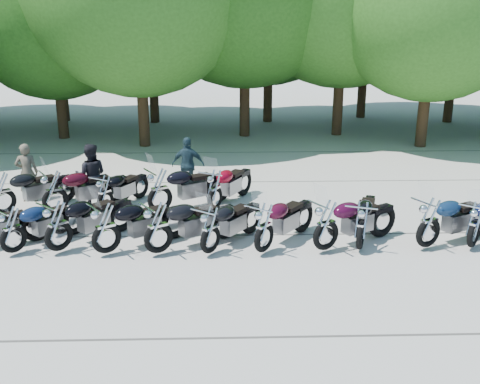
{
  "coord_description": "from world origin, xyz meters",
  "views": [
    {
      "loc": [
        -0.37,
        -11.1,
        5.12
      ],
      "look_at": [
        0.0,
        1.5,
        1.1
      ],
      "focal_mm": 42.0,
      "sensor_mm": 36.0,
      "label": 1
    }
  ],
  "objects_px": {
    "motorcycle_14": "(105,193)",
    "rider_1": "(91,175)",
    "motorcycle_4": "(158,227)",
    "motorcycle_2": "(58,225)",
    "motorcycle_6": "(264,226)",
    "motorcycle_7": "(326,224)",
    "motorcycle_3": "(106,227)",
    "motorcycle_9": "(429,221)",
    "rider_2": "(188,165)",
    "motorcycle_5": "(210,229)",
    "motorcycle_8": "(361,224)",
    "motorcycle_1": "(12,229)",
    "motorcycle_12": "(2,192)",
    "motorcycle_10": "(475,224)",
    "motorcycle_13": "(54,191)",
    "rider_0": "(27,172)",
    "motorcycle_15": "(159,189)",
    "motorcycle_16": "(215,189)"
  },
  "relations": [
    {
      "from": "motorcycle_14",
      "to": "rider_1",
      "type": "xyz_separation_m",
      "value": [
        -0.48,
        0.65,
        0.29
      ]
    },
    {
      "from": "motorcycle_4",
      "to": "rider_1",
      "type": "distance_m",
      "value": 4.09
    },
    {
      "from": "motorcycle_2",
      "to": "motorcycle_6",
      "type": "xyz_separation_m",
      "value": [
        4.55,
        -0.19,
        -0.02
      ]
    },
    {
      "from": "motorcycle_7",
      "to": "rider_1",
      "type": "xyz_separation_m",
      "value": [
        -5.91,
        3.39,
        0.2
      ]
    },
    {
      "from": "motorcycle_3",
      "to": "motorcycle_9",
      "type": "xyz_separation_m",
      "value": [
        7.18,
        0.12,
        0.01
      ]
    },
    {
      "from": "motorcycle_2",
      "to": "rider_2",
      "type": "distance_m",
      "value": 5.19
    },
    {
      "from": "motorcycle_5",
      "to": "motorcycle_8",
      "type": "relative_size",
      "value": 0.97
    },
    {
      "from": "motorcycle_5",
      "to": "motorcycle_6",
      "type": "relative_size",
      "value": 0.95
    },
    {
      "from": "motorcycle_1",
      "to": "motorcycle_12",
      "type": "xyz_separation_m",
      "value": [
        -1.15,
        2.55,
        0.04
      ]
    },
    {
      "from": "motorcycle_3",
      "to": "motorcycle_1",
      "type": "bearing_deg",
      "value": 52.86
    },
    {
      "from": "motorcycle_1",
      "to": "motorcycle_9",
      "type": "relative_size",
      "value": 0.91
    },
    {
      "from": "motorcycle_10",
      "to": "rider_2",
      "type": "xyz_separation_m",
      "value": [
        -6.69,
        4.53,
        0.21
      ]
    },
    {
      "from": "motorcycle_4",
      "to": "motorcycle_14",
      "type": "bearing_deg",
      "value": -1.78
    },
    {
      "from": "motorcycle_5",
      "to": "rider_2",
      "type": "distance_m",
      "value": 4.75
    },
    {
      "from": "motorcycle_8",
      "to": "motorcycle_10",
      "type": "xyz_separation_m",
      "value": [
        2.58,
        0.03,
        -0.03
      ]
    },
    {
      "from": "motorcycle_7",
      "to": "motorcycle_13",
      "type": "relative_size",
      "value": 1.0
    },
    {
      "from": "motorcycle_1",
      "to": "motorcycle_3",
      "type": "distance_m",
      "value": 2.07
    },
    {
      "from": "motorcycle_12",
      "to": "motorcycle_14",
      "type": "xyz_separation_m",
      "value": [
        2.64,
        0.11,
        -0.08
      ]
    },
    {
      "from": "motorcycle_8",
      "to": "rider_2",
      "type": "relative_size",
      "value": 1.38
    },
    {
      "from": "motorcycle_9",
      "to": "motorcycle_13",
      "type": "relative_size",
      "value": 1.0
    },
    {
      "from": "motorcycle_9",
      "to": "rider_0",
      "type": "distance_m",
      "value": 10.84
    },
    {
      "from": "motorcycle_2",
      "to": "motorcycle_9",
      "type": "bearing_deg",
      "value": -138.32
    },
    {
      "from": "motorcycle_15",
      "to": "motorcycle_4",
      "type": "bearing_deg",
      "value": 154.3
    },
    {
      "from": "motorcycle_6",
      "to": "rider_2",
      "type": "xyz_separation_m",
      "value": [
        -1.93,
        4.67,
        0.17
      ]
    },
    {
      "from": "motorcycle_4",
      "to": "motorcycle_6",
      "type": "height_order",
      "value": "motorcycle_4"
    },
    {
      "from": "motorcycle_6",
      "to": "motorcycle_10",
      "type": "height_order",
      "value": "motorcycle_6"
    },
    {
      "from": "motorcycle_3",
      "to": "motorcycle_6",
      "type": "xyz_separation_m",
      "value": [
        3.46,
        -0.03,
        -0.01
      ]
    },
    {
      "from": "motorcycle_8",
      "to": "motorcycle_9",
      "type": "xyz_separation_m",
      "value": [
        1.54,
        0.04,
        0.03
      ]
    },
    {
      "from": "motorcycle_1",
      "to": "motorcycle_2",
      "type": "bearing_deg",
      "value": -135.21
    },
    {
      "from": "motorcycle_4",
      "to": "rider_2",
      "type": "height_order",
      "value": "rider_2"
    },
    {
      "from": "motorcycle_6",
      "to": "motorcycle_1",
      "type": "bearing_deg",
      "value": 36.98
    },
    {
      "from": "rider_2",
      "to": "motorcycle_6",
      "type": "bearing_deg",
      "value": 118.97
    },
    {
      "from": "motorcycle_2",
      "to": "motorcycle_14",
      "type": "relative_size",
      "value": 1.15
    },
    {
      "from": "motorcycle_5",
      "to": "motorcycle_10",
      "type": "height_order",
      "value": "motorcycle_5"
    },
    {
      "from": "motorcycle_6",
      "to": "motorcycle_10",
      "type": "xyz_separation_m",
      "value": [
        4.75,
        0.14,
        -0.04
      ]
    },
    {
      "from": "motorcycle_3",
      "to": "motorcycle_10",
      "type": "distance_m",
      "value": 8.22
    },
    {
      "from": "motorcycle_7",
      "to": "rider_0",
      "type": "xyz_separation_m",
      "value": [
        -7.82,
        3.89,
        0.15
      ]
    },
    {
      "from": "motorcycle_10",
      "to": "motorcycle_16",
      "type": "relative_size",
      "value": 0.94
    },
    {
      "from": "motorcycle_5",
      "to": "motorcycle_7",
      "type": "distance_m",
      "value": 2.57
    },
    {
      "from": "motorcycle_4",
      "to": "rider_2",
      "type": "relative_size",
      "value": 1.46
    },
    {
      "from": "motorcycle_7",
      "to": "motorcycle_10",
      "type": "height_order",
      "value": "motorcycle_7"
    },
    {
      "from": "motorcycle_3",
      "to": "motorcycle_9",
      "type": "relative_size",
      "value": 0.99
    },
    {
      "from": "motorcycle_10",
      "to": "motorcycle_4",
      "type": "bearing_deg",
      "value": 41.66
    },
    {
      "from": "rider_0",
      "to": "motorcycle_16",
      "type": "bearing_deg",
      "value": 156.56
    },
    {
      "from": "motorcycle_1",
      "to": "motorcycle_3",
      "type": "relative_size",
      "value": 0.92
    },
    {
      "from": "motorcycle_7",
      "to": "motorcycle_13",
      "type": "height_order",
      "value": "motorcycle_7"
    },
    {
      "from": "motorcycle_8",
      "to": "rider_1",
      "type": "distance_m",
      "value": 7.49
    },
    {
      "from": "motorcycle_16",
      "to": "rider_0",
      "type": "bearing_deg",
      "value": 16.96
    },
    {
      "from": "motorcycle_3",
      "to": "rider_1",
      "type": "xyz_separation_m",
      "value": [
        -1.06,
        3.41,
        0.21
      ]
    },
    {
      "from": "motorcycle_9",
      "to": "motorcycle_5",
      "type": "bearing_deg",
      "value": 64.6
    }
  ]
}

